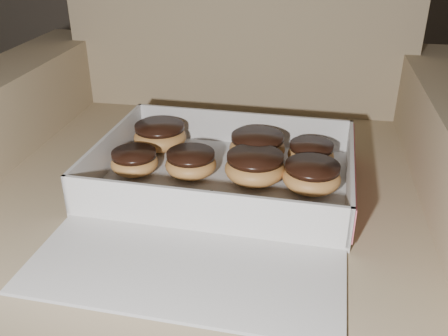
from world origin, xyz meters
TOP-DOWN VIEW (x-y plane):
  - armchair at (0.29, 1.05)m, footprint 0.94×0.80m
  - bakery_box at (0.32, 0.90)m, footprint 0.43×0.50m
  - donut_a at (0.37, 1.02)m, footprint 0.10×0.10m
  - donut_b at (0.46, 1.02)m, footprint 0.08×0.08m
  - donut_c at (0.47, 0.93)m, footprint 0.09×0.09m
  - donut_d at (0.17, 0.93)m, footprint 0.08×0.08m
  - donut_e at (0.27, 0.94)m, footprint 0.09×0.09m
  - donut_f at (0.18, 1.04)m, footprint 0.10×0.10m
  - donut_g at (0.37, 0.94)m, footprint 0.10×0.10m
  - crumb_a at (0.23, 0.83)m, footprint 0.01×0.01m
  - crumb_b at (0.31, 0.89)m, footprint 0.01×0.01m
  - crumb_c at (0.28, 0.82)m, footprint 0.01×0.01m

SIDE VIEW (x-z plane):
  - armchair at x=0.29m, z-range -0.18..0.80m
  - crumb_a at x=0.23m, z-range 0.45..0.45m
  - crumb_b at x=0.31m, z-range 0.45..0.45m
  - crumb_c at x=0.28m, z-range 0.45..0.45m
  - bakery_box at x=0.32m, z-range 0.42..0.49m
  - donut_d at x=0.17m, z-range 0.45..0.49m
  - donut_b at x=0.46m, z-range 0.45..0.49m
  - donut_e at x=0.27m, z-range 0.45..0.49m
  - donut_c at x=0.47m, z-range 0.45..0.50m
  - donut_f at x=0.18m, z-range 0.45..0.50m
  - donut_g at x=0.37m, z-range 0.45..0.50m
  - donut_a at x=0.37m, z-range 0.45..0.50m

